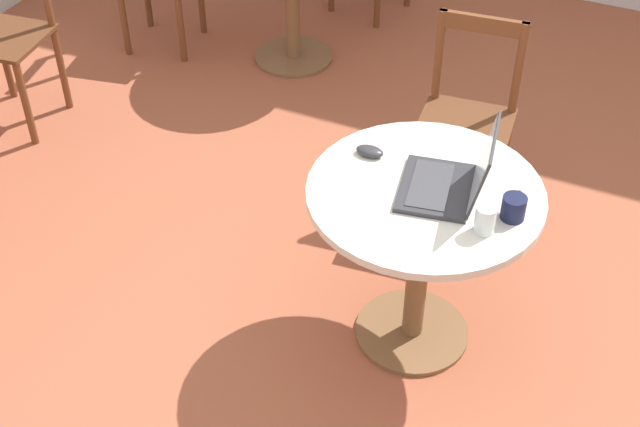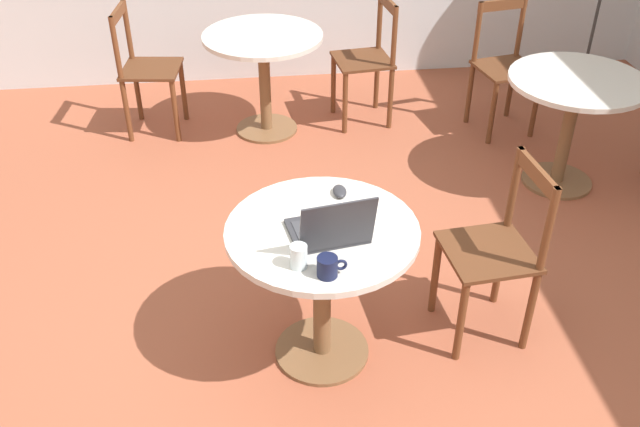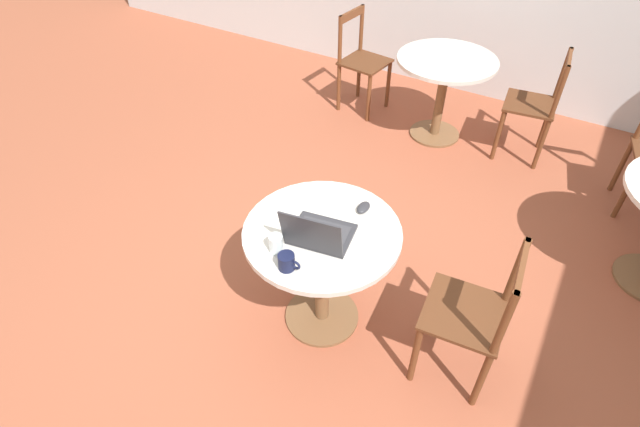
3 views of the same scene
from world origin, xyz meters
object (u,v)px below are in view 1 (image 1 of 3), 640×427
object	(u,v)px
chair_near_right	(466,124)
drinking_glass	(485,219)
laptop	(451,180)
cafe_table_near	(422,227)
mug	(514,207)
mouse	(370,151)
chair_far_right	(9,36)

from	to	relation	value
chair_near_right	drinking_glass	size ratio (longest dim) A/B	9.11
laptop	drinking_glass	bearing A→B (deg)	-131.66
cafe_table_near	chair_near_right	xyz separation A→B (m)	(0.80, 0.08, -0.10)
drinking_glass	laptop	bearing A→B (deg)	48.34
mug	drinking_glass	size ratio (longest dim) A/B	1.19
chair_near_right	mug	world-z (taller)	chair_near_right
mouse	drinking_glass	distance (m)	0.53
cafe_table_near	chair_far_right	xyz separation A→B (m)	(0.60, 2.30, -0.10)
chair_near_right	mouse	world-z (taller)	chair_near_right
cafe_table_near	laptop	distance (m)	0.23
chair_far_right	mouse	size ratio (longest dim) A/B	8.86
chair_near_right	laptop	size ratio (longest dim) A/B	2.57
mouse	drinking_glass	bearing A→B (deg)	-115.08
mouse	mug	bearing A→B (deg)	-102.54
chair_far_right	mug	size ratio (longest dim) A/B	7.69
cafe_table_near	mouse	bearing A→B (deg)	66.51
laptop	mouse	xyz separation A→B (m)	(0.08, 0.32, -0.04)
mug	cafe_table_near	bearing A→B (deg)	87.24
laptop	drinking_glass	world-z (taller)	laptop
mouse	drinking_glass	world-z (taller)	drinking_glass
cafe_table_near	laptop	xyz separation A→B (m)	(0.02, -0.08, 0.21)
cafe_table_near	chair_far_right	bearing A→B (deg)	75.35
mug	drinking_glass	bearing A→B (deg)	147.87
mouse	chair_near_right	bearing A→B (deg)	-13.67
chair_far_right	mug	xyz separation A→B (m)	(-0.62, -2.60, 0.30)
cafe_table_near	mug	xyz separation A→B (m)	(-0.01, -0.30, 0.20)
mouse	mug	world-z (taller)	mug
laptop	chair_far_right	bearing A→B (deg)	76.32
chair_far_right	drinking_glass	distance (m)	2.65
chair_far_right	mug	world-z (taller)	chair_far_right
cafe_table_near	mouse	size ratio (longest dim) A/B	8.06
chair_far_right	laptop	size ratio (longest dim) A/B	2.57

